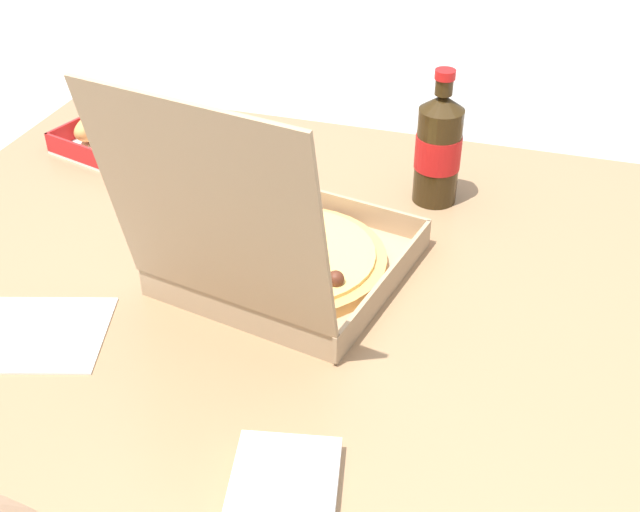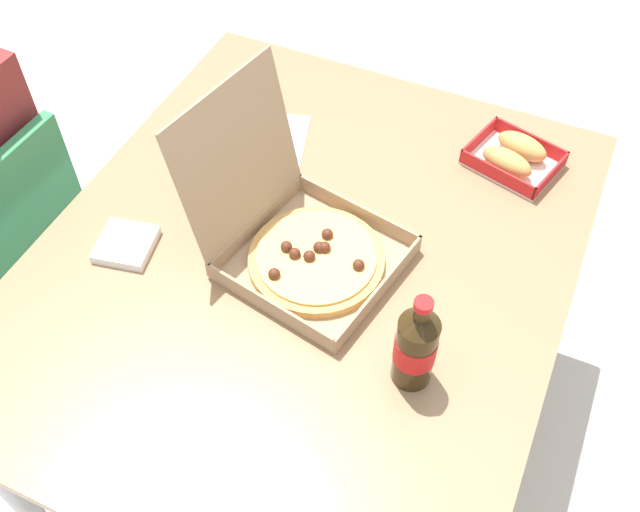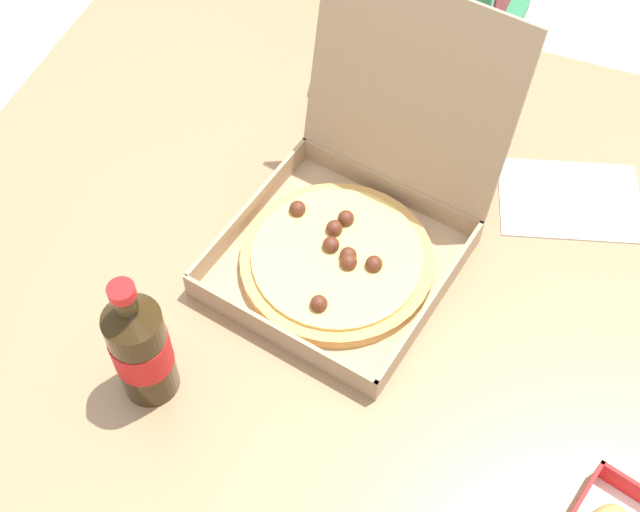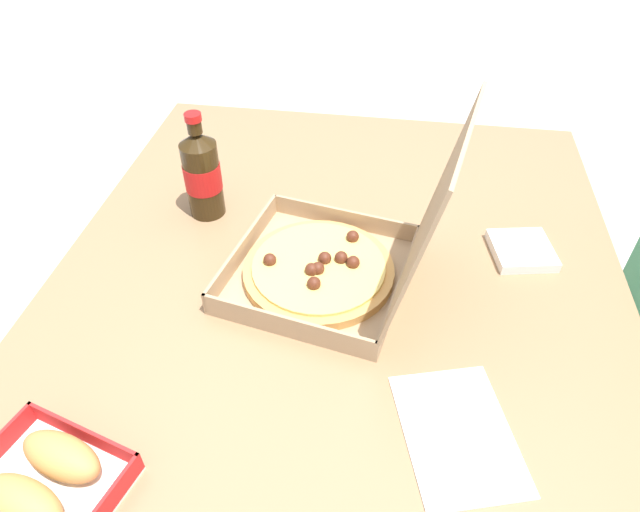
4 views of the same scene
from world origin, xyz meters
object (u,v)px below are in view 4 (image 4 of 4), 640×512
at_px(bread_side_box, 44,480).
at_px(napkin_pile, 522,250).
at_px(paper_menu, 458,433).
at_px(cola_bottle, 202,173).
at_px(pizza_box_open, 336,262).

height_order(bread_side_box, napkin_pile, bread_side_box).
bearing_deg(paper_menu, cola_bottle, -148.28).
bearing_deg(cola_bottle, bread_side_box, -2.54).
bearing_deg(pizza_box_open, cola_bottle, -119.88).
relative_size(pizza_box_open, bread_side_box, 1.89).
height_order(bread_side_box, cola_bottle, cola_bottle).
distance_m(bread_side_box, napkin_pile, 0.87).
bearing_deg(napkin_pile, bread_side_box, -49.34).
bearing_deg(paper_menu, pizza_box_open, -159.58).
xyz_separation_m(pizza_box_open, napkin_pile, (-0.13, 0.34, -0.04)).
xyz_separation_m(cola_bottle, napkin_pile, (0.04, 0.63, -0.08)).
xyz_separation_m(pizza_box_open, cola_bottle, (-0.17, -0.29, 0.05)).
distance_m(pizza_box_open, bread_side_box, 0.54).
bearing_deg(bread_side_box, cola_bottle, 177.46).
height_order(cola_bottle, paper_menu, cola_bottle).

